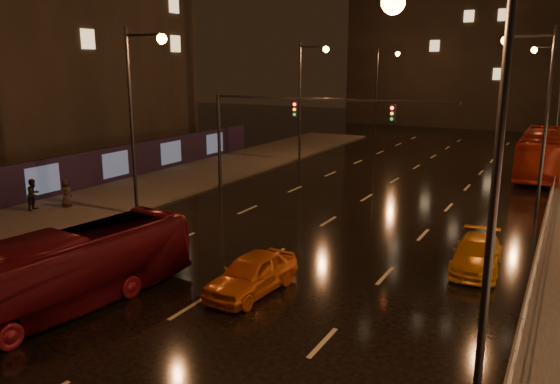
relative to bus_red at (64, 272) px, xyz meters
The scene contains 12 objects.
ground 18.39m from the bus_red, 78.98° to the left, with size 140.00×140.00×0.00m, color black.
sidewalk_left 16.45m from the bus_red, 127.55° to the left, with size 7.00×70.00×0.15m, color #38332D.
hoarding_left 16.96m from the bus_red, 143.86° to the left, with size 0.30×46.00×2.50m, color black.
traffic_signal 18.38m from the bus_red, 94.94° to the left, with size 15.31×0.32×6.20m.
streetlight_right 13.43m from the bus_red, ahead, with size 2.64×0.50×10.00m.
railing_right 21.07m from the bus_red, 49.42° to the left, with size 0.05×56.00×1.00m.
bus_red is the anchor object (origin of this frame).
bus_curb 35.33m from the bus_red, 69.27° to the left, with size 2.82×12.04×3.35m, color maroon.
taxi_near 6.34m from the bus_red, 41.23° to the left, with size 1.70×4.23×1.44m, color #CC5D13.
taxi_far 15.55m from the bus_red, 42.23° to the left, with size 1.78×4.38×1.27m, color orange.
pedestrian_b 14.12m from the bus_red, 145.91° to the left, with size 0.85×0.67×1.76m, color black.
pedestrian_c 14.11m from the bus_red, 139.08° to the left, with size 0.78×0.51×1.61m, color black.
Camera 1 is at (10.86, -9.58, 8.02)m, focal length 35.00 mm.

